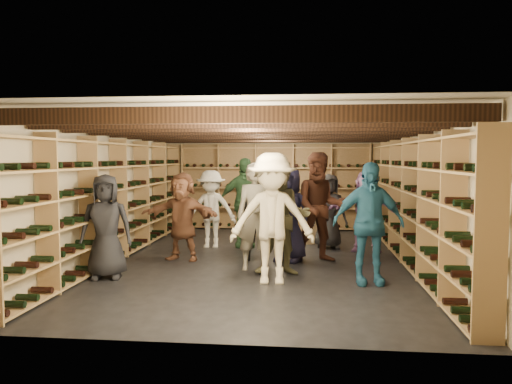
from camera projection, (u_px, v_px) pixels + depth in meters
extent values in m
plane|color=black|center=(260.00, 260.00, 8.82)|extent=(8.00, 8.00, 0.00)
cube|color=#C2B697|center=(275.00, 182.00, 12.71)|extent=(5.50, 0.02, 2.40)
cube|color=#C2B697|center=(221.00, 222.00, 4.77)|extent=(5.50, 0.02, 2.40)
cube|color=#C2B697|center=(109.00, 192.00, 9.02)|extent=(0.02, 8.00, 2.40)
cube|color=#C2B697|center=(421.00, 194.00, 8.46)|extent=(0.02, 8.00, 2.40)
cube|color=beige|center=(260.00, 124.00, 8.65)|extent=(5.50, 8.00, 0.01)
cube|color=black|center=(229.00, 115.00, 5.19)|extent=(5.40, 0.12, 0.18)
cube|color=black|center=(240.00, 121.00, 6.06)|extent=(5.40, 0.12, 0.18)
cube|color=black|center=(249.00, 126.00, 6.93)|extent=(5.40, 0.12, 0.18)
cube|color=black|center=(255.00, 129.00, 7.80)|extent=(5.40, 0.12, 0.18)
cube|color=black|center=(260.00, 132.00, 8.66)|extent=(5.40, 0.12, 0.18)
cube|color=black|center=(265.00, 134.00, 9.53)|extent=(5.40, 0.12, 0.18)
cube|color=black|center=(268.00, 136.00, 10.40)|extent=(5.40, 0.12, 0.18)
cube|color=black|center=(271.00, 138.00, 11.27)|extent=(5.40, 0.12, 0.18)
cube|color=black|center=(274.00, 139.00, 12.14)|extent=(5.40, 0.12, 0.18)
cube|color=tan|center=(119.00, 198.00, 9.01)|extent=(0.32, 7.50, 2.15)
cube|color=tan|center=(410.00, 201.00, 8.49)|extent=(0.32, 7.50, 2.15)
cube|color=tan|center=(275.00, 187.00, 12.55)|extent=(4.70, 0.30, 2.15)
cube|color=tan|center=(271.00, 236.00, 10.96)|extent=(0.52, 0.36, 0.17)
cube|color=tan|center=(271.00, 229.00, 10.95)|extent=(0.52, 0.36, 0.17)
cube|color=tan|center=(271.00, 221.00, 10.94)|extent=(0.52, 0.36, 0.17)
cube|color=tan|center=(315.00, 239.00, 10.62)|extent=(0.59, 0.51, 0.17)
cube|color=tan|center=(315.00, 231.00, 10.61)|extent=(0.59, 0.51, 0.17)
cube|color=tan|center=(315.00, 223.00, 10.60)|extent=(0.59, 0.51, 0.17)
cube|color=tan|center=(259.00, 232.00, 11.61)|extent=(0.52, 0.36, 0.17)
imported|color=black|center=(106.00, 226.00, 7.46)|extent=(0.86, 0.65, 1.57)
imported|color=black|center=(258.00, 213.00, 8.79)|extent=(0.67, 0.50, 1.67)
imported|color=brown|center=(283.00, 217.00, 7.68)|extent=(0.91, 0.72, 1.79)
imported|color=beige|center=(272.00, 218.00, 7.16)|extent=(1.25, 0.75, 1.88)
imported|color=#21597B|center=(368.00, 223.00, 7.13)|extent=(1.08, 0.56, 1.76)
imported|color=brown|center=(182.00, 216.00, 8.80)|extent=(1.51, 0.75, 1.56)
imported|color=#201F41|center=(289.00, 215.00, 8.69)|extent=(0.94, 0.78, 1.64)
imported|color=gray|center=(256.00, 216.00, 8.05)|extent=(0.68, 0.50, 1.73)
imported|color=#492519|center=(320.00, 207.00, 8.67)|extent=(1.01, 0.83, 1.91)
imported|color=beige|center=(211.00, 209.00, 10.02)|extent=(1.03, 0.63, 1.56)
imported|color=#2A4E2C|center=(244.00, 202.00, 10.09)|extent=(1.09, 0.52, 1.81)
imported|color=#95649B|center=(366.00, 211.00, 9.62)|extent=(1.49, 0.56, 1.58)
imported|color=#2D2E31|center=(329.00, 211.00, 9.93)|extent=(0.83, 0.65, 1.49)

